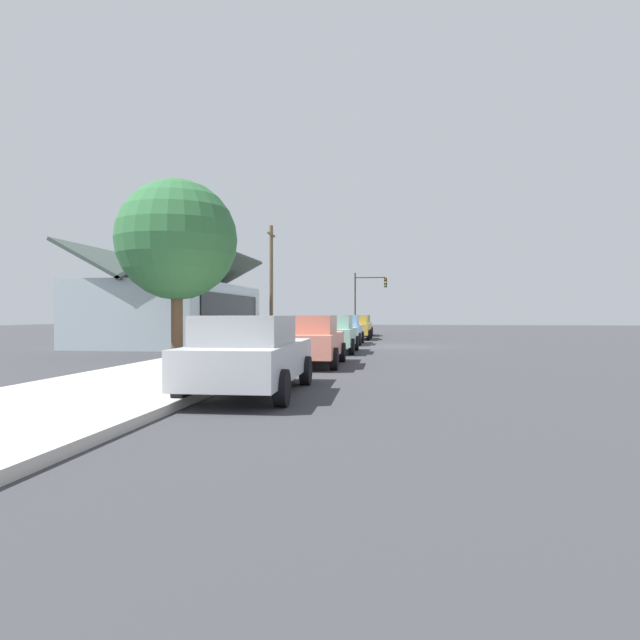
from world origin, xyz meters
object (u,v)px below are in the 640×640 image
Objects in this scene: car_mustard at (355,327)px; traffic_light_main at (367,293)px; car_silver at (250,354)px; car_skyblue at (344,329)px; car_coral at (310,340)px; shade_tree at (177,240)px; fire_hydrant_red at (327,333)px; utility_pole_wooden at (271,280)px; car_seafoam at (333,333)px; car_olive at (360,325)px.

traffic_light_main is at bearing -1.28° from car_mustard.
car_silver is 18.88m from car_skyblue.
car_coral is at bearing 179.87° from traffic_light_main.
car_silver is at bearing 179.23° from car_mustard.
shade_tree is 14.48m from fire_hydrant_red.
shade_tree reaches higher than traffic_light_main.
car_mustard is (24.90, -0.11, -0.00)m from car_silver.
traffic_light_main reaches higher than car_mustard.
utility_pole_wooden is (24.42, 5.41, 3.11)m from car_silver.
car_coral is 18.61m from car_mustard.
shade_tree is at bearing 118.45° from car_seafoam.
utility_pole_wooden is (-6.87, 5.38, 3.11)m from car_olive.
car_mustard reaches higher than fire_hydrant_red.
car_olive is 0.66× the size of utility_pole_wooden.
fire_hydrant_red is (3.60, 1.36, -0.32)m from car_skyblue.
car_silver and car_seafoam have the same top height.
car_olive reaches higher than fire_hydrant_red.
car_mustard is 2.87m from fire_hydrant_red.
car_seafoam is 0.87× the size of car_olive.
car_mustard is at bearing -32.05° from fire_hydrant_red.
fire_hydrant_red is at bearing 167.99° from car_olive.
car_seafoam is 19.00m from car_olive.
fire_hydrant_red is (10.19, 1.60, -0.32)m from car_seafoam.
utility_pole_wooden reaches higher than car_coral.
shade_tree is (-15.75, 5.56, 3.63)m from car_mustard.
car_mustard and car_olive have the same top height.
car_mustard is at bearing 179.24° from traffic_light_main.
utility_pole_wooden reaches higher than car_silver.
car_olive is at bearing -0.78° from car_coral.
car_seafoam is 13.72m from utility_pole_wooden.
traffic_light_main reaches higher than car_olive.
car_mustard is at bearing -2.02° from car_silver.
fire_hydrant_red is at bearing -115.88° from utility_pole_wooden.
car_seafoam is 6.11× the size of fire_hydrant_red.
car_skyblue is 3.86m from fire_hydrant_red.
shade_tree reaches higher than fire_hydrant_red.
car_coral is at bearing -162.86° from utility_pole_wooden.
car_skyblue is at bearing -135.96° from utility_pole_wooden.
car_coral and car_seafoam have the same top height.
car_seafoam is 0.58× the size of utility_pole_wooden.
car_seafoam is at bearing -2.66° from car_silver.
car_seafoam is 7.41m from shade_tree.
car_seafoam is at bearing -155.23° from utility_pole_wooden.
traffic_light_main is 13.96m from fire_hydrant_red.
fire_hydrant_red is (-1.94, -4.00, -3.43)m from utility_pole_wooden.
car_skyblue is (12.59, 0.23, 0.00)m from car_coral.
utility_pole_wooden is at bearing 24.11° from car_seafoam.
utility_pole_wooden is at bearing 64.12° from fire_hydrant_red.
car_mustard is at bearing -85.07° from utility_pole_wooden.
car_silver is 24.90m from car_mustard.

